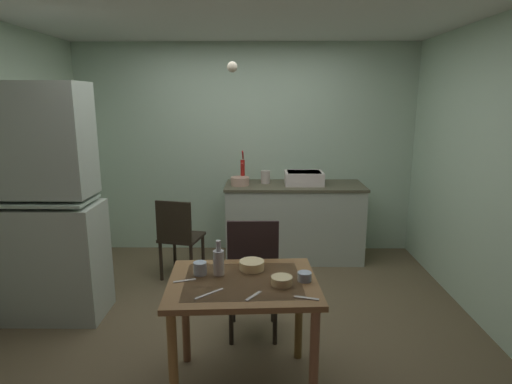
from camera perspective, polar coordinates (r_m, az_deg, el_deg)
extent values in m
plane|color=brown|center=(3.89, -2.23, -16.31)|extent=(5.08, 5.08, 0.00)
cube|color=#B6D3B9|center=(5.20, -1.38, 5.79)|extent=(4.18, 0.10, 2.53)
cube|color=#B9D7BC|center=(3.94, 29.55, 1.98)|extent=(0.10, 3.52, 2.53)
cube|color=silver|center=(3.48, -2.62, 24.18)|extent=(4.18, 3.52, 0.10)
cube|color=#B1BDAF|center=(4.07, -25.73, -8.46)|extent=(0.83, 0.49, 1.01)
cube|color=#ACBAAC|center=(3.85, -27.21, 6.30)|extent=(0.77, 0.42, 0.93)
cube|color=#AAC4B0|center=(3.90, -26.64, -1.09)|extent=(0.75, 0.44, 0.02)
cube|color=#B1BDAF|center=(5.02, 5.15, -4.18)|extent=(1.58, 0.60, 0.87)
cube|color=#53503C|center=(4.91, 5.26, 0.86)|extent=(1.61, 0.63, 0.03)
sphere|color=#2D2823|center=(4.69, 2.56, -4.77)|extent=(0.02, 0.02, 0.02)
cube|color=silver|center=(4.90, 6.51, 1.89)|extent=(0.44, 0.34, 0.15)
cube|color=black|center=(4.89, 6.53, 2.71)|extent=(0.38, 0.28, 0.01)
cylinder|color=#B21E19|center=(4.92, -1.83, 2.77)|extent=(0.05, 0.05, 0.28)
cylinder|color=#B21E19|center=(4.83, -1.87, 3.80)|extent=(0.03, 0.12, 0.03)
cylinder|color=red|center=(4.95, -1.81, 5.06)|extent=(0.02, 0.16, 0.12)
cylinder|color=tan|center=(4.84, -2.19, 1.49)|extent=(0.22, 0.22, 0.09)
cylinder|color=beige|center=(4.93, 1.30, 2.04)|extent=(0.11, 0.11, 0.15)
cube|color=brown|center=(2.71, -1.80, -12.30)|extent=(0.98, 0.78, 0.04)
cube|color=silver|center=(2.70, -1.80, -11.97)|extent=(0.76, 0.60, 0.00)
cylinder|color=brown|center=(2.66, -11.18, -22.41)|extent=(0.06, 0.06, 0.72)
cylinder|color=brown|center=(2.67, 7.88, -22.12)|extent=(0.06, 0.06, 0.72)
cylinder|color=brown|center=(3.17, -9.56, -16.21)|extent=(0.06, 0.06, 0.72)
cylinder|color=brown|center=(3.18, 5.84, -16.00)|extent=(0.06, 0.06, 0.72)
cube|color=#2A251C|center=(3.43, -0.40, -12.01)|extent=(0.41, 0.41, 0.03)
cube|color=#2C2121|center=(3.14, -0.42, -8.69)|extent=(0.38, 0.03, 0.54)
cylinder|color=#2A251C|center=(3.68, 2.33, -14.19)|extent=(0.04, 0.04, 0.44)
cylinder|color=#2A251C|center=(3.68, -3.12, -14.20)|extent=(0.04, 0.04, 0.44)
cylinder|color=#2A251C|center=(3.38, 2.61, -16.78)|extent=(0.04, 0.04, 0.44)
cylinder|color=#2A251C|center=(3.38, -3.41, -16.79)|extent=(0.04, 0.04, 0.44)
cube|color=black|center=(4.56, -10.05, -6.07)|extent=(0.48, 0.48, 0.03)
cube|color=black|center=(4.34, -11.14, -3.98)|extent=(0.38, 0.11, 0.42)
cylinder|color=black|center=(4.72, -7.21, -8.20)|extent=(0.04, 0.04, 0.42)
cylinder|color=black|center=(4.85, -11.00, -7.78)|extent=(0.04, 0.04, 0.42)
cylinder|color=black|center=(4.43, -8.78, -9.69)|extent=(0.04, 0.04, 0.42)
cylinder|color=black|center=(4.56, -12.79, -9.18)|extent=(0.04, 0.04, 0.42)
cylinder|color=beige|center=(2.85, -0.58, -9.91)|extent=(0.17, 0.17, 0.06)
cylinder|color=beige|center=(2.64, 3.51, -11.94)|extent=(0.13, 0.13, 0.05)
cylinder|color=#9EB2C6|center=(2.70, 6.61, -11.35)|extent=(0.09, 0.09, 0.06)
cylinder|color=#9EB2C6|center=(2.79, -7.61, -10.25)|extent=(0.09, 0.09, 0.08)
cylinder|color=#B7BCC1|center=(2.77, -5.10, -9.55)|extent=(0.07, 0.07, 0.16)
cylinder|color=#B7BCC1|center=(2.72, -5.15, -7.30)|extent=(0.03, 0.03, 0.07)
cube|color=silver|center=(2.54, -6.39, -13.58)|extent=(0.16, 0.15, 0.00)
cube|color=beige|center=(2.50, 6.89, -14.12)|extent=(0.14, 0.06, 0.00)
cube|color=beige|center=(2.73, -9.67, -11.80)|extent=(0.14, 0.07, 0.00)
cube|color=beige|center=(2.50, -0.35, -13.96)|extent=(0.10, 0.13, 0.00)
sphere|color=#F9EFCC|center=(3.29, -3.24, 16.62)|extent=(0.08, 0.08, 0.08)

